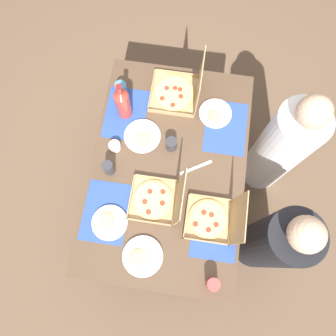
{
  "coord_description": "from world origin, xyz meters",
  "views": [
    {
      "loc": [
        0.56,
        0.08,
        2.68
      ],
      "look_at": [
        0.0,
        0.0,
        0.77
      ],
      "focal_mm": 35.09,
      "sensor_mm": 36.0,
      "label": 1
    }
  ],
  "objects": [
    {
      "name": "knife_by_far_left",
      "position": [
        -0.03,
        0.17,
        0.78
      ],
      "size": [
        0.12,
        0.19,
        0.0
      ],
      "primitive_type": "cube",
      "rotation": [
        0.0,
        0.0,
        5.26
      ],
      "color": "#B7B7BC",
      "rests_on": "dining_table"
    },
    {
      "name": "condiment_bowl",
      "position": [
        -0.08,
        -0.34,
        0.8
      ],
      "size": [
        0.07,
        0.07,
        0.05
      ],
      "primitive_type": "cylinder",
      "color": "white",
      "rests_on": "dining_table"
    },
    {
      "name": "soda_bottle",
      "position": [
        -0.32,
        -0.32,
        0.91
      ],
      "size": [
        0.09,
        0.09,
        0.32
      ],
      "color": "#B2382D",
      "rests_on": "dining_table"
    },
    {
      "name": "pizza_box_corner_left",
      "position": [
        -0.5,
        -0.0,
        0.82
      ],
      "size": [
        0.3,
        0.31,
        0.33
      ],
      "color": "tan",
      "rests_on": "dining_table"
    },
    {
      "name": "plate_near_left",
      "position": [
        0.38,
        -0.29,
        0.78
      ],
      "size": [
        0.21,
        0.21,
        0.03
      ],
      "color": "white",
      "rests_on": "dining_table"
    },
    {
      "name": "cup_clear_right",
      "position": [
        0.62,
        0.33,
        0.82
      ],
      "size": [
        0.07,
        0.07,
        0.1
      ],
      "primitive_type": "cylinder",
      "color": "#BF4742",
      "rests_on": "dining_table"
    },
    {
      "name": "cup_spare",
      "position": [
        -0.46,
        -0.37,
        0.82
      ],
      "size": [
        0.07,
        0.07,
        0.1
      ],
      "primitive_type": "cylinder",
      "color": "teal",
      "rests_on": "dining_table"
    },
    {
      "name": "pizza_box_corner_right",
      "position": [
        0.21,
        -0.02,
        0.82
      ],
      "size": [
        0.27,
        0.3,
        0.3
      ],
      "color": "tan",
      "rests_on": "dining_table"
    },
    {
      "name": "placemat_near_right",
      "position": [
        0.32,
        -0.32,
        0.77
      ],
      "size": [
        0.36,
        0.26,
        0.0
      ],
      "primitive_type": "cube",
      "color": "#2D4C9E",
      "rests_on": "dining_table"
    },
    {
      "name": "placemat_far_left",
      "position": [
        -0.32,
        0.32,
        0.77
      ],
      "size": [
        0.36,
        0.26,
        0.0
      ],
      "primitive_type": "cube",
      "color": "#2D4C9E",
      "rests_on": "dining_table"
    },
    {
      "name": "plate_far_right",
      "position": [
        -0.4,
        0.24,
        0.78
      ],
      "size": [
        0.21,
        0.21,
        0.03
      ],
      "color": "white",
      "rests_on": "dining_table"
    },
    {
      "name": "placemat_near_left",
      "position": [
        -0.32,
        -0.32,
        0.77
      ],
      "size": [
        0.36,
        0.26,
        0.0
      ],
      "primitive_type": "cube",
      "color": "#2D4C9E",
      "rests_on": "dining_table"
    },
    {
      "name": "pizza_box_edge_far",
      "position": [
        0.27,
        0.31,
        0.82
      ],
      "size": [
        0.26,
        0.29,
        0.3
      ],
      "color": "tan",
      "rests_on": "dining_table"
    },
    {
      "name": "diner_left_seat",
      "position": [
        -0.32,
        0.73,
        0.54
      ],
      "size": [
        0.32,
        0.32,
        1.21
      ],
      "color": "white",
      "rests_on": "ground_plane"
    },
    {
      "name": "cup_red",
      "position": [
        -0.14,
        -0.0,
        0.82
      ],
      "size": [
        0.07,
        0.07,
        0.09
      ],
      "primitive_type": "cylinder",
      "color": "#333338",
      "rests_on": "dining_table"
    },
    {
      "name": "plate_far_left",
      "position": [
        -0.17,
        -0.19,
        0.78
      ],
      "size": [
        0.23,
        0.23,
        0.03
      ],
      "color": "white",
      "rests_on": "dining_table"
    },
    {
      "name": "dining_table",
      "position": [
        0.0,
        0.0,
        0.66
      ],
      "size": [
        1.41,
        0.94,
        0.77
      ],
      "color": "#3F3328",
      "rests_on": "ground_plane"
    },
    {
      "name": "diner_right_seat",
      "position": [
        0.32,
        0.73,
        0.52
      ],
      "size": [
        0.32,
        0.32,
        1.16
      ],
      "color": "black",
      "rests_on": "ground_plane"
    },
    {
      "name": "ground_plane",
      "position": [
        0.0,
        0.0,
        0.0
      ],
      "size": [
        6.0,
        6.0,
        0.0
      ],
      "primitive_type": "plane",
      "color": "brown"
    },
    {
      "name": "cup_clear_left",
      "position": [
        0.07,
        -0.34,
        0.83
      ],
      "size": [
        0.06,
        0.06,
        0.11
      ],
      "primitive_type": "cylinder",
      "color": "#333338",
      "rests_on": "dining_table"
    },
    {
      "name": "placemat_far_right",
      "position": [
        0.32,
        0.32,
        0.77
      ],
      "size": [
        0.36,
        0.26,
        0.0
      ],
      "primitive_type": "cube",
      "color": "#2D4C9E",
      "rests_on": "dining_table"
    },
    {
      "name": "plate_middle",
      "position": [
        0.53,
        -0.07,
        0.78
      ],
      "size": [
        0.23,
        0.23,
        0.03
      ],
      "color": "white",
      "rests_on": "dining_table"
    }
  ]
}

